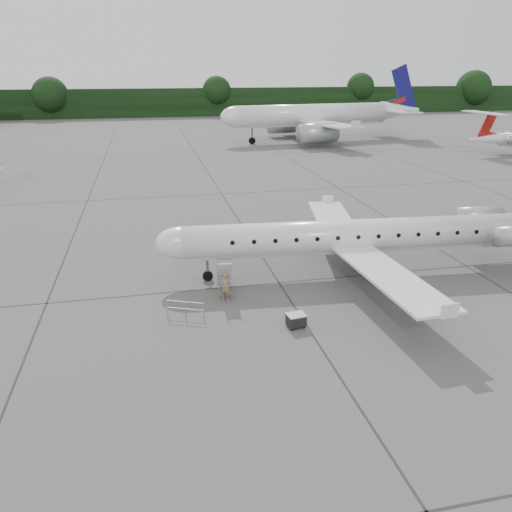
{
  "coord_description": "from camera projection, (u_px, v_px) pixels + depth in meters",
  "views": [
    {
      "loc": [
        -12.5,
        -25.43,
        13.63
      ],
      "look_at": [
        -6.15,
        3.83,
        2.3
      ],
      "focal_mm": 35.0,
      "sensor_mm": 36.0,
      "label": 1
    }
  ],
  "objects": [
    {
      "name": "airstair",
      "position": [
        224.0,
        276.0,
        31.74
      ],
      "size": [
        1.01,
        2.14,
        2.45
      ],
      "primitive_type": null,
      "rotation": [
        0.0,
        0.0,
        -0.08
      ],
      "color": "silver",
      "rests_on": "ground"
    },
    {
      "name": "ground",
      "position": [
        367.0,
        305.0,
        30.55
      ],
      "size": [
        320.0,
        320.0,
        0.0
      ],
      "primitive_type": "plane",
      "color": "#575755",
      "rests_on": "ground"
    },
    {
      "name": "bg_narrowbody",
      "position": [
        313.0,
        104.0,
        96.06
      ],
      "size": [
        42.28,
        32.53,
        14.14
      ],
      "primitive_type": null,
      "rotation": [
        0.0,
        0.0,
        0.11
      ],
      "color": "silver",
      "rests_on": "ground"
    },
    {
      "name": "treeline",
      "position": [
        186.0,
        102.0,
        147.95
      ],
      "size": [
        260.0,
        4.0,
        8.0
      ],
      "primitive_type": "cube",
      "color": "black",
      "rests_on": "ground"
    },
    {
      "name": "baggage_cart",
      "position": [
        296.0,
        320.0,
        27.83
      ],
      "size": [
        1.08,
        0.92,
        0.84
      ],
      "primitive_type": null,
      "rotation": [
        0.0,
        0.0,
        0.15
      ],
      "color": "black",
      "rests_on": "ground"
    },
    {
      "name": "main_regional_jet",
      "position": [
        357.0,
        220.0,
        33.98
      ],
      "size": [
        32.06,
        24.23,
        7.81
      ],
      "primitive_type": null,
      "rotation": [
        0.0,
        0.0,
        -0.08
      ],
      "color": "silver",
      "rests_on": "ground"
    },
    {
      "name": "safety_railing",
      "position": [
        185.0,
        310.0,
        28.86
      ],
      "size": [
        2.06,
        0.92,
        1.0
      ],
      "primitive_type": null,
      "rotation": [
        0.0,
        0.0,
        -0.39
      ],
      "color": "gray",
      "rests_on": "ground"
    },
    {
      "name": "passenger",
      "position": [
        226.0,
        287.0,
        30.74
      ],
      "size": [
        0.82,
        0.73,
        1.89
      ],
      "primitive_type": "imported",
      "rotation": [
        0.0,
        0.0,
        -0.5
      ],
      "color": "olive",
      "rests_on": "ground"
    }
  ]
}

